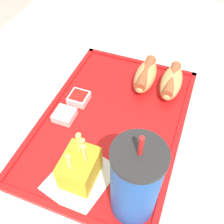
% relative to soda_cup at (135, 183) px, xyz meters
% --- Properties ---
extents(dining_table, '(1.38, 1.03, 0.76)m').
position_rel_soda_cup_xyz_m(dining_table, '(-0.16, -0.07, -0.48)').
color(dining_table, beige).
rests_on(dining_table, ground_plane).
extents(food_tray, '(0.45, 0.31, 0.01)m').
position_rel_soda_cup_xyz_m(food_tray, '(-0.17, -0.10, -0.09)').
color(food_tray, red).
rests_on(food_tray, dining_table).
extents(paper_napkin, '(0.15, 0.13, 0.00)m').
position_rel_soda_cup_xyz_m(paper_napkin, '(-0.01, -0.11, -0.09)').
color(paper_napkin, white).
rests_on(paper_napkin, food_tray).
extents(soda_cup, '(0.08, 0.08, 0.21)m').
position_rel_soda_cup_xyz_m(soda_cup, '(0.00, 0.00, 0.00)').
color(soda_cup, '#194CA5').
rests_on(soda_cup, food_tray).
extents(hot_dog_far, '(0.12, 0.05, 0.05)m').
position_rel_soda_cup_xyz_m(hot_dog_far, '(-0.31, -0.00, -0.06)').
color(hot_dog_far, tan).
rests_on(hot_dog_far, food_tray).
extents(hot_dog_near, '(0.12, 0.05, 0.05)m').
position_rel_soda_cup_xyz_m(hot_dog_near, '(-0.31, -0.07, -0.06)').
color(hot_dog_near, tan).
rests_on(hot_dog_near, food_tray).
extents(fries_carton, '(0.07, 0.06, 0.11)m').
position_rel_soda_cup_xyz_m(fries_carton, '(-0.02, -0.11, -0.05)').
color(fries_carton, gold).
rests_on(fries_carton, food_tray).
extents(sauce_cup_mayo, '(0.04, 0.04, 0.02)m').
position_rel_soda_cup_xyz_m(sauce_cup_mayo, '(-0.14, -0.21, -0.08)').
color(sauce_cup_mayo, silver).
rests_on(sauce_cup_mayo, food_tray).
extents(sauce_cup_ketchup, '(0.04, 0.04, 0.02)m').
position_rel_soda_cup_xyz_m(sauce_cup_ketchup, '(-0.20, -0.20, -0.08)').
color(sauce_cup_ketchup, silver).
rests_on(sauce_cup_ketchup, food_tray).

